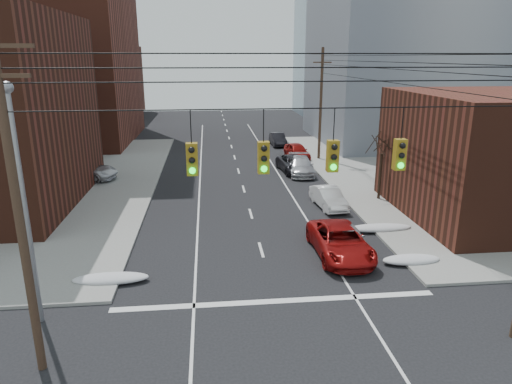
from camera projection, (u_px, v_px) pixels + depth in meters
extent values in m
cube|color=maroon|center=(19.00, 13.00, 52.49)|extent=(24.00, 20.00, 30.00)
cube|color=#4B2216|center=(73.00, 81.00, 79.63)|extent=(22.00, 18.00, 12.00)
cube|color=gray|center=(414.00, 36.00, 54.03)|extent=(22.00, 20.00, 25.00)
cube|color=gray|center=(359.00, 52.00, 79.45)|extent=(20.00, 18.00, 22.00)
cylinder|color=#473323|center=(19.00, 215.00, 13.86)|extent=(0.28, 0.28, 11.00)
cylinder|color=#473323|center=(321.00, 105.00, 45.13)|extent=(0.28, 0.28, 11.00)
cube|color=#473323|center=(323.00, 54.00, 43.73)|extent=(2.20, 0.12, 0.12)
cube|color=#473323|center=(322.00, 62.00, 43.96)|extent=(1.80, 0.12, 0.12)
cylinder|color=black|center=(296.00, 108.00, 13.84)|extent=(17.00, 0.04, 0.04)
cylinder|color=black|center=(191.00, 127.00, 13.65)|extent=(0.03, 0.03, 1.00)
cube|color=olive|center=(192.00, 159.00, 13.94)|extent=(0.35, 0.30, 1.00)
sphere|color=black|center=(192.00, 150.00, 13.69)|extent=(0.20, 0.20, 0.20)
sphere|color=black|center=(192.00, 160.00, 13.78)|extent=(0.20, 0.20, 0.20)
sphere|color=#0CE526|center=(192.00, 171.00, 13.87)|extent=(0.20, 0.20, 0.20)
cylinder|color=black|center=(264.00, 125.00, 13.88)|extent=(0.03, 0.03, 1.00)
cube|color=olive|center=(263.00, 158.00, 14.16)|extent=(0.35, 0.30, 1.00)
sphere|color=black|center=(264.00, 148.00, 13.91)|extent=(0.20, 0.20, 0.20)
sphere|color=black|center=(264.00, 159.00, 14.00)|extent=(0.20, 0.20, 0.20)
sphere|color=#0CE526|center=(264.00, 169.00, 14.09)|extent=(0.20, 0.20, 0.20)
cylinder|color=black|center=(334.00, 124.00, 14.10)|extent=(0.03, 0.03, 1.00)
cube|color=olive|center=(333.00, 156.00, 14.38)|extent=(0.35, 0.30, 1.00)
sphere|color=black|center=(334.00, 147.00, 14.13)|extent=(0.20, 0.20, 0.20)
sphere|color=black|center=(334.00, 157.00, 14.22)|extent=(0.20, 0.20, 0.20)
sphere|color=#0CE526|center=(333.00, 167.00, 14.31)|extent=(0.20, 0.20, 0.20)
cylinder|color=black|center=(402.00, 123.00, 14.32)|extent=(0.03, 0.03, 1.00)
cube|color=olive|center=(400.00, 155.00, 14.61)|extent=(0.35, 0.30, 1.00)
sphere|color=black|center=(403.00, 146.00, 14.35)|extent=(0.20, 0.20, 0.20)
sphere|color=black|center=(402.00, 156.00, 14.44)|extent=(0.20, 0.20, 0.20)
sphere|color=#0CE526|center=(401.00, 165.00, 14.53)|extent=(0.20, 0.20, 0.20)
cylinder|color=gray|center=(26.00, 214.00, 16.90)|extent=(0.18, 0.18, 9.00)
sphere|color=gray|center=(7.00, 87.00, 15.59)|extent=(0.44, 0.44, 0.44)
cylinder|color=black|center=(380.00, 177.00, 32.96)|extent=(0.20, 0.20, 3.50)
cylinder|color=black|center=(387.00, 145.00, 32.45)|extent=(0.27, 0.82, 1.19)
cylinder|color=black|center=(383.00, 143.00, 32.84)|extent=(1.17, 0.54, 1.38)
cylinder|color=black|center=(373.00, 142.00, 32.93)|extent=(1.44, 1.00, 1.48)
cylinder|color=black|center=(377.00, 145.00, 32.32)|extent=(0.17, 0.84, 1.19)
cylinder|color=black|center=(379.00, 146.00, 31.83)|extent=(0.82, 0.99, 1.40)
cylinder|color=black|center=(388.00, 146.00, 31.46)|extent=(1.74, 0.21, 1.43)
cylinder|color=black|center=(388.00, 146.00, 32.12)|extent=(0.48, 0.73, 1.20)
ellipsoid|color=silver|center=(111.00, 278.00, 21.20)|extent=(3.50, 1.08, 0.42)
ellipsoid|color=silver|center=(411.00, 260.00, 23.17)|extent=(3.00, 1.08, 0.42)
ellipsoid|color=silver|center=(379.00, 228.00, 27.46)|extent=(4.00, 1.08, 0.42)
imported|color=maroon|center=(340.00, 242.00, 23.95)|extent=(2.65, 5.66, 1.57)
imported|color=silver|center=(348.00, 237.00, 24.98)|extent=(1.71, 3.79, 1.26)
imported|color=silver|center=(328.00, 198.00, 31.72)|extent=(1.89, 4.39, 1.41)
imported|color=black|center=(294.00, 164.00, 41.54)|extent=(2.96, 5.52, 1.47)
imported|color=#B5B5BA|center=(301.00, 166.00, 40.72)|extent=(2.64, 5.44, 1.52)
imported|color=maroon|center=(297.00, 151.00, 47.08)|extent=(2.38, 4.76, 1.56)
imported|color=black|center=(278.00, 139.00, 54.08)|extent=(1.64, 4.44, 1.45)
imported|color=silver|center=(32.00, 197.00, 31.38)|extent=(4.62, 2.56, 1.44)
imported|color=silver|center=(84.00, 171.00, 38.28)|extent=(6.08, 3.95, 1.56)
imported|color=black|center=(6.00, 197.00, 31.56)|extent=(4.55, 1.90, 1.31)
imported|color=#B0B1B5|center=(31.00, 165.00, 40.49)|extent=(4.75, 3.12, 1.50)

